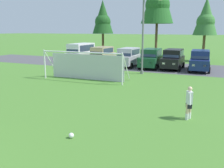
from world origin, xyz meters
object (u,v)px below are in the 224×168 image
(soccer_ball, at_px, (71,135))
(parked_car_slot_left, at_px, (102,55))
(parked_car_slot_center, at_px, (151,58))
(parked_car_slot_center_left, at_px, (128,57))
(player_striker_near, at_px, (189,103))
(parked_car_slot_right, at_px, (200,60))
(parked_car_slot_center_right, at_px, (173,59))
(parked_car_slot_far_left, at_px, (81,53))
(soccer_goal, at_px, (85,65))
(street_lamp, at_px, (145,36))

(soccer_ball, bearing_deg, parked_car_slot_left, 112.83)
(parked_car_slot_center, bearing_deg, parked_car_slot_left, 175.40)
(parked_car_slot_center_left, bearing_deg, parked_car_slot_left, 173.24)
(player_striker_near, bearing_deg, parked_car_slot_center_left, 119.55)
(player_striker_near, distance_m, parked_car_slot_right, 15.52)
(parked_car_slot_center, distance_m, parked_car_slot_center_right, 2.43)
(player_striker_near, height_order, parked_car_slot_far_left, parked_car_slot_far_left)
(parked_car_slot_far_left, bearing_deg, parked_car_slot_center, -3.18)
(player_striker_near, xyz_separation_m, parked_car_slot_center_left, (-8.79, 15.50, 0.29))
(soccer_goal, xyz_separation_m, parked_car_slot_right, (8.66, 9.01, -0.18))
(parked_car_slot_center_right, bearing_deg, parked_car_slot_center, -174.44)
(parked_car_slot_far_left, bearing_deg, parked_car_slot_center_right, -1.41)
(soccer_ball, distance_m, parked_car_slot_far_left, 23.18)
(soccer_goal, xyz_separation_m, parked_car_slot_far_left, (-6.11, 9.47, 0.05))
(parked_car_slot_center_left, bearing_deg, soccer_goal, -94.08)
(soccer_goal, bearing_deg, parked_car_slot_far_left, 122.83)
(parked_car_slot_center_left, relative_size, street_lamp, 0.65)
(player_striker_near, distance_m, street_lamp, 12.97)
(parked_car_slot_left, distance_m, parked_car_slot_center_right, 8.92)
(soccer_ball, height_order, parked_car_slot_left, parked_car_slot_left)
(parked_car_slot_far_left, relative_size, parked_car_slot_center, 1.04)
(soccer_ball, bearing_deg, parked_car_slot_far_left, 119.76)
(parked_car_slot_center, bearing_deg, player_striker_near, -68.71)
(parked_car_slot_left, height_order, parked_car_slot_center, same)
(parked_car_slot_far_left, bearing_deg, player_striker_near, -45.74)
(parked_car_slot_center_left, bearing_deg, soccer_ball, -76.44)
(soccer_ball, bearing_deg, parked_car_slot_center_left, 103.56)
(soccer_ball, relative_size, parked_car_slot_right, 0.05)
(parked_car_slot_right, bearing_deg, parked_car_slot_far_left, 178.24)
(parked_car_slot_center, bearing_deg, parked_car_slot_far_left, 176.82)
(parked_car_slot_right, xyz_separation_m, street_lamp, (-4.87, -4.18, 2.59))
(parked_car_slot_center_left, relative_size, parked_car_slot_center_right, 1.01)
(soccer_ball, distance_m, parked_car_slot_center_right, 19.83)
(player_striker_near, height_order, parked_car_slot_center, parked_car_slot_center)
(parked_car_slot_center_left, xyz_separation_m, parked_car_slot_right, (8.02, -0.01, 0.00))
(parked_car_slot_far_left, height_order, parked_car_slot_left, parked_car_slot_far_left)
(soccer_ball, distance_m, parked_car_slot_left, 21.82)
(parked_car_slot_center_left, height_order, street_lamp, street_lamp)
(soccer_goal, distance_m, parked_car_slot_far_left, 11.27)
(parked_car_slot_center_right, bearing_deg, soccer_goal, -122.47)
(parked_car_slot_center_left, relative_size, parked_car_slot_right, 0.99)
(soccer_goal, relative_size, parked_car_slot_far_left, 1.55)
(parked_car_slot_far_left, relative_size, parked_car_slot_left, 1.03)
(parked_car_slot_center_right, bearing_deg, street_lamp, -115.22)
(parked_car_slot_far_left, relative_size, parked_car_slot_center_left, 1.04)
(soccer_ball, height_order, parked_car_slot_far_left, parked_car_slot_far_left)
(parked_car_slot_center, xyz_separation_m, parked_car_slot_center_right, (2.42, 0.24, 0.00))
(parked_car_slot_far_left, xyz_separation_m, parked_car_slot_right, (14.77, -0.45, -0.23))
(soccer_ball, relative_size, parked_car_slot_center_right, 0.05)
(parked_car_slot_left, relative_size, parked_car_slot_center, 1.01)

